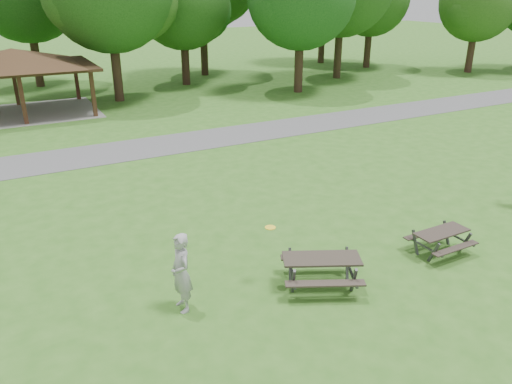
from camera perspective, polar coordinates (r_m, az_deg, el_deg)
name	(u,v)px	position (r m, az deg, el deg)	size (l,w,h in m)	color
ground	(299,309)	(11.99, 4.91, -13.14)	(160.00, 160.00, 0.00)	#31661D
asphalt_path	(135,149)	(23.80, -13.62, 4.79)	(120.00, 3.20, 0.02)	#4F4E51
pavilion	(13,61)	(32.37, -26.02, 13.31)	(8.60, 7.01, 3.76)	#392215
tree_row_f	(183,3)	(39.07, -8.31, 20.54)	(7.35, 7.00, 9.55)	black
tree_row_i	(372,0)	(48.73, 13.13, 20.63)	(7.14, 6.80, 9.52)	black
tree_row_j	(479,5)	(48.47, 24.09, 18.94)	(6.72, 6.40, 8.96)	#301D15
picnic_table_middle	(321,264)	(12.54, 7.49, -8.20)	(2.38, 2.21, 0.83)	#2D2620
picnic_table_far	(441,236)	(14.88, 20.40, -4.77)	(1.62, 1.32, 0.70)	#2C2420
frisbee_in_flight	(270,228)	(12.13, 1.65, -4.08)	(0.32, 0.32, 0.02)	yellow
frisbee_thrower	(181,273)	(11.55, -8.55, -9.12)	(0.70, 0.46, 1.92)	#9E9EA0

